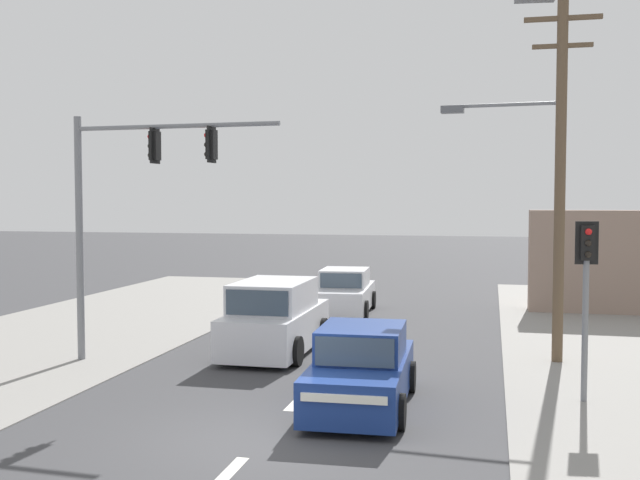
{
  "coord_description": "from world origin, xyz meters",
  "views": [
    {
      "loc": [
        3.7,
        -11.57,
        3.99
      ],
      "look_at": [
        0.11,
        4.0,
        3.11
      ],
      "focal_mm": 42.0,
      "sensor_mm": 36.0,
      "label": 1
    }
  ],
  "objects_px": {
    "utility_pole_midground_right": "(554,168)",
    "pedestal_signal_right_kerb": "(586,280)",
    "sedan_crossing_left": "(345,293)",
    "sedan_kerbside_parked": "(361,371)",
    "traffic_signal_mast": "(126,193)",
    "suv_oncoming_mid": "(275,319)"
  },
  "relations": [
    {
      "from": "utility_pole_midground_right",
      "to": "pedestal_signal_right_kerb",
      "type": "bearing_deg",
      "value": -84.4
    },
    {
      "from": "sedan_crossing_left",
      "to": "pedestal_signal_right_kerb",
      "type": "bearing_deg",
      "value": -56.44
    },
    {
      "from": "sedan_kerbside_parked",
      "to": "pedestal_signal_right_kerb",
      "type": "bearing_deg",
      "value": 17.19
    },
    {
      "from": "traffic_signal_mast",
      "to": "utility_pole_midground_right",
      "type": "bearing_deg",
      "value": 13.66
    },
    {
      "from": "sedan_kerbside_parked",
      "to": "sedan_crossing_left",
      "type": "distance_m",
      "value": 11.81
    },
    {
      "from": "utility_pole_midground_right",
      "to": "sedan_kerbside_parked",
      "type": "height_order",
      "value": "utility_pole_midground_right"
    },
    {
      "from": "suv_oncoming_mid",
      "to": "traffic_signal_mast",
      "type": "bearing_deg",
      "value": -148.38
    },
    {
      "from": "sedan_kerbside_parked",
      "to": "sedan_crossing_left",
      "type": "xyz_separation_m",
      "value": [
        -2.58,
        11.53,
        0.0
      ]
    },
    {
      "from": "sedan_crossing_left",
      "to": "sedan_kerbside_parked",
      "type": "bearing_deg",
      "value": -77.41
    },
    {
      "from": "traffic_signal_mast",
      "to": "sedan_kerbside_parked",
      "type": "xyz_separation_m",
      "value": [
        6.19,
        -2.52,
        -3.44
      ]
    },
    {
      "from": "suv_oncoming_mid",
      "to": "sedan_crossing_left",
      "type": "distance_m",
      "value": 7.08
    },
    {
      "from": "traffic_signal_mast",
      "to": "pedestal_signal_right_kerb",
      "type": "bearing_deg",
      "value": -6.67
    },
    {
      "from": "utility_pole_midground_right",
      "to": "traffic_signal_mast",
      "type": "height_order",
      "value": "utility_pole_midground_right"
    },
    {
      "from": "traffic_signal_mast",
      "to": "sedan_crossing_left",
      "type": "relative_size",
      "value": 1.39
    },
    {
      "from": "traffic_signal_mast",
      "to": "sedan_kerbside_parked",
      "type": "height_order",
      "value": "traffic_signal_mast"
    },
    {
      "from": "suv_oncoming_mid",
      "to": "sedan_kerbside_parked",
      "type": "relative_size",
      "value": 1.06
    },
    {
      "from": "pedestal_signal_right_kerb",
      "to": "sedan_crossing_left",
      "type": "height_order",
      "value": "pedestal_signal_right_kerb"
    },
    {
      "from": "suv_oncoming_mid",
      "to": "sedan_crossing_left",
      "type": "bearing_deg",
      "value": 86.27
    },
    {
      "from": "utility_pole_midground_right",
      "to": "suv_oncoming_mid",
      "type": "height_order",
      "value": "utility_pole_midground_right"
    },
    {
      "from": "utility_pole_midground_right",
      "to": "suv_oncoming_mid",
      "type": "distance_m",
      "value": 7.9
    },
    {
      "from": "traffic_signal_mast",
      "to": "pedestal_signal_right_kerb",
      "type": "relative_size",
      "value": 1.69
    },
    {
      "from": "utility_pole_midground_right",
      "to": "sedan_crossing_left",
      "type": "distance_m",
      "value": 10.03
    }
  ]
}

